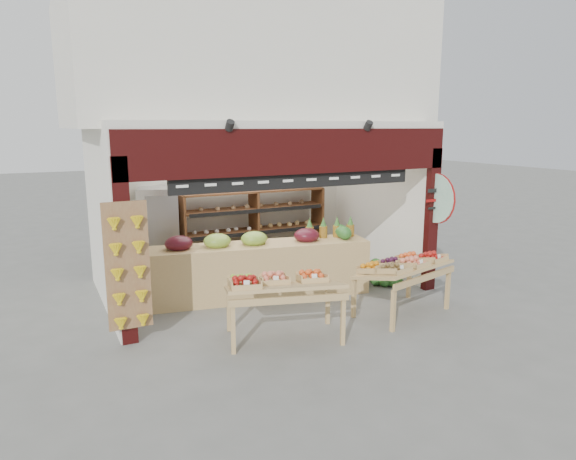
# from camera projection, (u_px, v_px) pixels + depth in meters

# --- Properties ---
(ground) EXTENTS (60.00, 60.00, 0.00)m
(ground) POSITION_uv_depth(u_px,v_px,m) (273.00, 294.00, 9.47)
(ground) COLOR slate
(ground) RESTS_ON ground
(shop_structure) EXTENTS (6.36, 5.12, 5.40)m
(shop_structure) POSITION_uv_depth(u_px,v_px,m) (237.00, 80.00, 10.10)
(shop_structure) COLOR silver
(shop_structure) RESTS_ON ground
(banana_board) EXTENTS (0.60, 0.15, 1.80)m
(banana_board) POSITION_uv_depth(u_px,v_px,m) (128.00, 269.00, 7.02)
(banana_board) COLOR olive
(banana_board) RESTS_ON ground
(gift_sign) EXTENTS (0.04, 0.93, 0.92)m
(gift_sign) POSITION_uv_depth(u_px,v_px,m) (436.00, 198.00, 9.32)
(gift_sign) COLOR #B5E4CA
(gift_sign) RESTS_ON ground
(back_shelving) EXTENTS (3.20, 0.53, 1.96)m
(back_shelving) POSITION_uv_depth(u_px,v_px,m) (254.00, 212.00, 11.02)
(back_shelving) COLOR brown
(back_shelving) RESTS_ON ground
(refrigerator) EXTENTS (0.90, 0.90, 1.86)m
(refrigerator) POSITION_uv_depth(u_px,v_px,m) (159.00, 234.00, 10.17)
(refrigerator) COLOR silver
(refrigerator) RESTS_ON ground
(cardboard_stack) EXTENTS (0.98, 0.76, 0.60)m
(cardboard_stack) POSITION_uv_depth(u_px,v_px,m) (149.00, 290.00, 9.00)
(cardboard_stack) COLOR silver
(cardboard_stack) RESTS_ON ground
(mid_counter) EXTENTS (4.01, 1.44, 1.21)m
(mid_counter) POSITION_uv_depth(u_px,v_px,m) (260.00, 268.00, 9.21)
(mid_counter) COLOR tan
(mid_counter) RESTS_ON ground
(display_table_left) EXTENTS (1.85, 1.34, 1.05)m
(display_table_left) POSITION_uv_depth(u_px,v_px,m) (275.00, 284.00, 7.39)
(display_table_left) COLOR tan
(display_table_left) RESTS_ON ground
(display_table_right) EXTENTS (1.77, 1.27, 1.02)m
(display_table_right) POSITION_uv_depth(u_px,v_px,m) (403.00, 266.00, 8.34)
(display_table_right) COLOR tan
(display_table_right) RESTS_ON ground
(watermelon_pile) EXTENTS (0.68, 0.65, 0.49)m
(watermelon_pile) POSITION_uv_depth(u_px,v_px,m) (385.00, 275.00, 10.02)
(watermelon_pile) COLOR #1A4B19
(watermelon_pile) RESTS_ON ground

